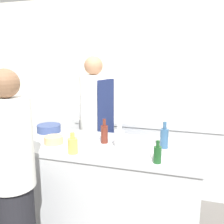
% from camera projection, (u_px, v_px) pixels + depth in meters
% --- Properties ---
extents(wall_back, '(8.00, 0.06, 2.80)m').
position_uv_depth(wall_back, '(142.00, 79.00, 4.33)').
color(wall_back, silver).
rests_on(wall_back, ground_plane).
extents(prep_counter, '(1.92, 0.80, 0.92)m').
position_uv_depth(prep_counter, '(102.00, 187.00, 2.53)').
color(prep_counter, '#B7BABC').
rests_on(prep_counter, ground_plane).
extents(pass_counter, '(2.06, 0.72, 0.92)m').
position_uv_depth(pass_counter, '(150.00, 150.00, 3.56)').
color(pass_counter, '#B7BABC').
rests_on(pass_counter, ground_plane).
extents(oven_range, '(0.85, 0.67, 1.04)m').
position_uv_depth(oven_range, '(68.00, 128.00, 4.51)').
color(oven_range, '#B7BABC').
rests_on(oven_range, ground_plane).
extents(chef_at_prep_near, '(0.37, 0.35, 1.66)m').
position_uv_depth(chef_at_prep_near, '(12.00, 177.00, 1.92)').
color(chef_at_prep_near, black).
rests_on(chef_at_prep_near, ground_plane).
extents(chef_at_stove, '(0.40, 0.38, 1.77)m').
position_uv_depth(chef_at_stove, '(95.00, 127.00, 3.12)').
color(chef_at_stove, black).
rests_on(chef_at_stove, ground_plane).
extents(bottle_olive_oil, '(0.07, 0.07, 0.24)m').
position_uv_depth(bottle_olive_oil, '(104.00, 133.00, 2.45)').
color(bottle_olive_oil, '#5B2319').
rests_on(bottle_olive_oil, prep_counter).
extents(bottle_vinegar, '(0.09, 0.09, 0.19)m').
position_uv_depth(bottle_vinegar, '(73.00, 145.00, 2.18)').
color(bottle_vinegar, '#B2A84C').
rests_on(bottle_vinegar, prep_counter).
extents(bottle_wine, '(0.07, 0.07, 0.25)m').
position_uv_depth(bottle_wine, '(164.00, 138.00, 2.31)').
color(bottle_wine, '#2D5175').
rests_on(bottle_wine, prep_counter).
extents(bottle_cooking_oil, '(0.06, 0.06, 0.19)m').
position_uv_depth(bottle_cooking_oil, '(157.00, 154.00, 1.98)').
color(bottle_cooking_oil, '#19471E').
rests_on(bottle_cooking_oil, prep_counter).
extents(bottle_sauce, '(0.09, 0.09, 0.22)m').
position_uv_depth(bottle_sauce, '(119.00, 138.00, 2.34)').
color(bottle_sauce, silver).
rests_on(bottle_sauce, prep_counter).
extents(bowl_mixing_large, '(0.18, 0.18, 0.07)m').
position_uv_depth(bowl_mixing_large, '(54.00, 140.00, 2.44)').
color(bowl_mixing_large, tan).
rests_on(bowl_mixing_large, prep_counter).
extents(bowl_prep_small, '(0.27, 0.27, 0.08)m').
position_uv_depth(bowl_prep_small, '(49.00, 128.00, 2.84)').
color(bowl_prep_small, navy).
rests_on(bowl_prep_small, prep_counter).
extents(cutting_board, '(0.33, 0.23, 0.01)m').
position_uv_depth(cutting_board, '(134.00, 154.00, 2.16)').
color(cutting_board, white).
rests_on(cutting_board, prep_counter).
extents(stockpot, '(0.23, 0.23, 0.17)m').
position_uv_depth(stockpot, '(105.00, 112.00, 3.52)').
color(stockpot, '#B7BABC').
rests_on(stockpot, pass_counter).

